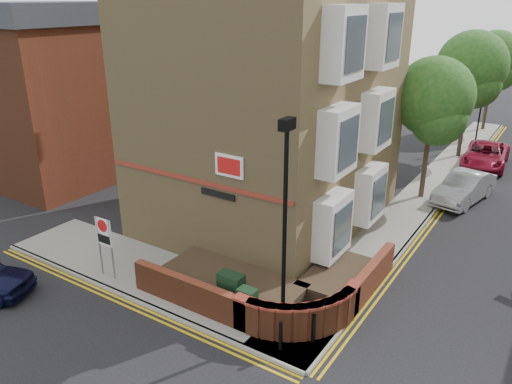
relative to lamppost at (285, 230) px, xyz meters
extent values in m
plane|color=black|center=(-1.60, -1.20, -3.34)|extent=(120.00, 120.00, 0.00)
cube|color=gray|center=(-5.10, 0.30, -3.28)|extent=(13.00, 3.00, 0.12)
cube|color=gray|center=(0.40, 14.80, -3.28)|extent=(2.00, 32.00, 0.12)
cube|color=gray|center=(-5.10, -1.20, -3.28)|extent=(13.00, 0.15, 0.12)
cube|color=gray|center=(1.40, 14.80, -3.28)|extent=(0.15, 32.00, 0.12)
cube|color=gold|center=(-5.10, -1.45, -3.34)|extent=(13.00, 0.28, 0.01)
cube|color=gold|center=(1.65, 14.80, -3.34)|extent=(0.28, 32.00, 0.01)
cube|color=olive|center=(-4.60, 6.80, 2.28)|extent=(8.00, 10.00, 11.00)
cube|color=maroon|center=(-4.60, 1.77, -0.02)|extent=(7.80, 0.06, 0.15)
cube|color=white|center=(-3.10, 1.76, 0.78)|extent=(1.10, 0.05, 0.75)
cube|color=black|center=(-3.60, 1.76, -0.32)|extent=(1.40, 0.04, 0.22)
cylinder|color=black|center=(0.00, 0.00, -0.22)|extent=(0.12, 0.12, 6.00)
cylinder|color=black|center=(0.00, 0.00, -2.82)|extent=(0.20, 0.20, 0.80)
cube|color=black|center=(0.00, 0.00, 2.93)|extent=(0.25, 0.50, 0.30)
cube|color=black|center=(-1.90, 0.10, -2.62)|extent=(0.80, 0.45, 1.20)
cube|color=black|center=(-1.10, -0.20, -2.67)|extent=(0.55, 0.40, 1.10)
cylinder|color=black|center=(0.40, -0.80, -2.77)|extent=(0.11, 0.11, 0.90)
cylinder|color=black|center=(1.00, 0.00, -2.77)|extent=(0.11, 0.11, 0.90)
cylinder|color=slate|center=(-6.90, -0.70, -2.12)|extent=(0.06, 0.06, 2.20)
cylinder|color=slate|center=(-6.30, -0.70, -2.12)|extent=(0.06, 0.06, 2.20)
cube|color=white|center=(-6.60, -0.70, -1.52)|extent=(0.72, 0.04, 1.00)
cylinder|color=red|center=(-6.60, -0.73, -1.27)|extent=(0.44, 0.02, 0.44)
cube|color=brown|center=(-16.60, 6.80, 0.66)|extent=(6.00, 10.00, 8.00)
cube|color=#2C2D34|center=(-16.60, 6.80, 5.16)|extent=(6.40, 10.40, 1.00)
cylinder|color=#382B1E|center=(0.40, 12.80, -0.95)|extent=(0.24, 0.24, 4.55)
sphere|color=#1A4B19|center=(0.40, 12.80, 1.65)|extent=(3.64, 3.64, 3.64)
sphere|color=#1A4B19|center=(0.80, 12.50, 0.81)|extent=(2.60, 2.60, 2.60)
sphere|color=#1A4B19|center=(0.10, 13.20, 1.20)|extent=(2.86, 2.86, 2.86)
cylinder|color=#382B1E|center=(0.40, 20.80, -0.70)|extent=(0.24, 0.24, 5.04)
sphere|color=#1A4B19|center=(0.40, 20.80, 2.18)|extent=(4.03, 4.03, 4.03)
sphere|color=#1A4B19|center=(0.80, 20.50, 1.24)|extent=(2.88, 2.88, 2.88)
sphere|color=#1A4B19|center=(0.10, 21.20, 1.67)|extent=(3.17, 3.17, 3.17)
cylinder|color=#382B1E|center=(0.40, 28.80, -0.84)|extent=(0.24, 0.24, 4.76)
sphere|color=#1A4B19|center=(0.40, 28.80, 1.88)|extent=(3.81, 3.81, 3.81)
sphere|color=#1A4B19|center=(0.80, 28.50, 0.99)|extent=(2.72, 2.72, 2.72)
sphere|color=#1A4B19|center=(0.10, 29.20, 1.40)|extent=(2.99, 2.99, 2.99)
cylinder|color=black|center=(0.80, 23.80, -1.62)|extent=(0.10, 0.10, 3.20)
imported|color=black|center=(0.80, 23.80, 0.48)|extent=(0.20, 0.16, 1.00)
imported|color=#9B9DA3|center=(2.19, 13.51, -2.64)|extent=(2.31, 4.48, 1.41)
imported|color=maroon|center=(2.07, 19.80, -2.66)|extent=(2.54, 5.04, 1.37)
camera|label=1|loc=(5.97, -10.61, 5.87)|focal=35.00mm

